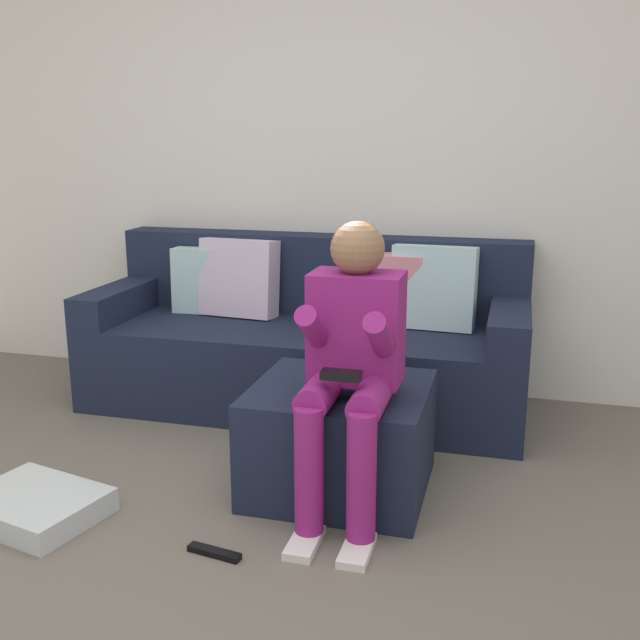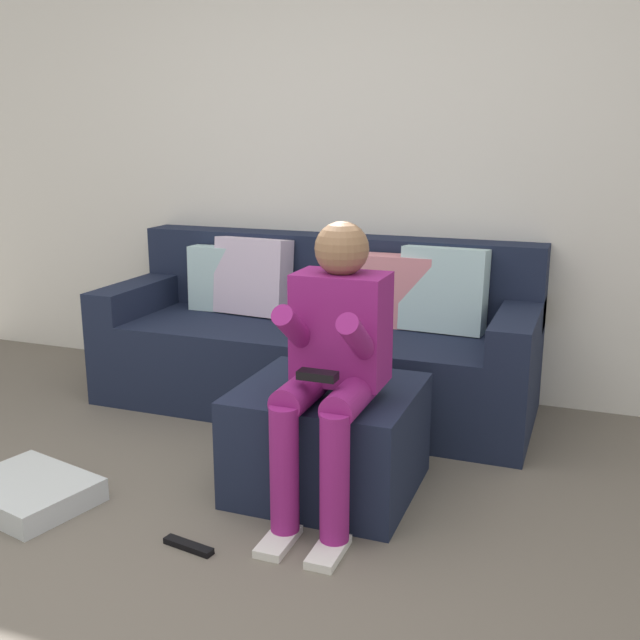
{
  "view_description": "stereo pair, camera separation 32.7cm",
  "coord_description": "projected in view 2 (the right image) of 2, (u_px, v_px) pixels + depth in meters",
  "views": [
    {
      "loc": [
        0.98,
        -1.71,
        1.41
      ],
      "look_at": [
        0.13,
        1.45,
        0.59
      ],
      "focal_mm": 41.55,
      "sensor_mm": 36.0,
      "label": 1
    },
    {
      "loc": [
        1.29,
        -1.61,
        1.41
      ],
      "look_at": [
        0.13,
        1.45,
        0.59
      ],
      "focal_mm": 41.55,
      "sensor_mm": 36.0,
      "label": 2
    }
  ],
  "objects": [
    {
      "name": "ground_plane",
      "position": [
        111.0,
        614.0,
        2.24
      ],
      "size": [
        6.96,
        6.96,
        0.0
      ],
      "primitive_type": "plane",
      "color": "#6B6359"
    },
    {
      "name": "wall_back",
      "position": [
        357.0,
        167.0,
        4.09
      ],
      "size": [
        5.36,
        0.1,
        2.47
      ],
      "primitive_type": "cube",
      "color": "silver",
      "rests_on": "ground_plane"
    },
    {
      "name": "couch_sectional",
      "position": [
        319.0,
        341.0,
        3.96
      ],
      "size": [
        2.27,
        0.85,
        0.88
      ],
      "color": "#192138",
      "rests_on": "ground_plane"
    },
    {
      "name": "ottoman",
      "position": [
        328.0,
        438.0,
        2.99
      ],
      "size": [
        0.7,
        0.65,
        0.44
      ],
      "primitive_type": "cube",
      "color": "#192138",
      "rests_on": "ground_plane"
    },
    {
      "name": "person_seated",
      "position": [
        333.0,
        355.0,
        2.7
      ],
      "size": [
        0.34,
        0.61,
        1.11
      ],
      "color": "#8C1E72",
      "rests_on": "ground_plane"
    },
    {
      "name": "storage_bin",
      "position": [
        28.0,
        492.0,
        2.91
      ],
      "size": [
        0.57,
        0.49,
        0.09
      ],
      "primitive_type": "cube",
      "rotation": [
        0.0,
        0.0,
        -0.23
      ],
      "color": "silver",
      "rests_on": "ground_plane"
    },
    {
      "name": "remote_near_ottoman",
      "position": [
        188.0,
        546.0,
        2.6
      ],
      "size": [
        0.2,
        0.07,
        0.02
      ],
      "primitive_type": "cube",
      "rotation": [
        0.0,
        0.0,
        -0.17
      ],
      "color": "black",
      "rests_on": "ground_plane"
    }
  ]
}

